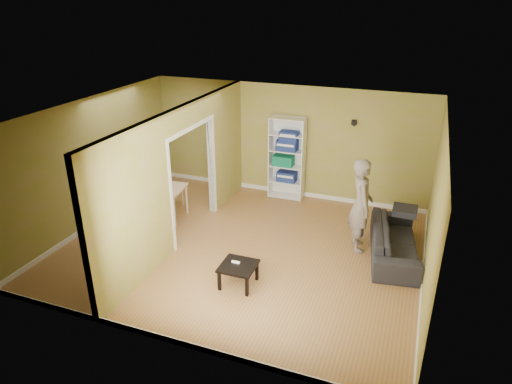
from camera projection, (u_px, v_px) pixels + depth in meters
room_shell at (242, 184)px, 8.15m from camera, size 6.50×6.50×6.50m
partition at (182, 176)px, 8.54m from camera, size 0.22×5.50×2.60m
wall_speaker at (354, 123)px, 9.73m from camera, size 0.10×0.10×0.10m
sofa at (395, 236)px, 8.27m from camera, size 2.15×1.16×0.78m
person at (362, 197)px, 8.26m from camera, size 0.91×0.81×2.09m
bookshelf at (288, 158)px, 10.50m from camera, size 0.81×0.35×1.92m
paper_box_navy_a at (287, 176)px, 10.63m from camera, size 0.44×0.29×0.23m
paper_box_teal at (283, 160)px, 10.51m from camera, size 0.46×0.30×0.24m
paper_box_navy_b at (287, 145)px, 10.33m from camera, size 0.46×0.30×0.24m
paper_box_navy_c at (289, 137)px, 10.24m from camera, size 0.41×0.27×0.21m
coffee_table at (238, 268)px, 7.44m from camera, size 0.57×0.57×0.38m
game_controller at (236, 262)px, 7.47m from camera, size 0.14×0.04×0.03m
dining_table at (157, 190)px, 9.59m from camera, size 1.14×0.76×0.71m
chair_left at (129, 191)px, 9.96m from camera, size 0.53×0.53×0.93m
chair_near at (148, 208)px, 9.15m from camera, size 0.58×0.58×0.98m
chair_far at (172, 185)px, 10.15m from camera, size 0.60×0.60×1.02m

